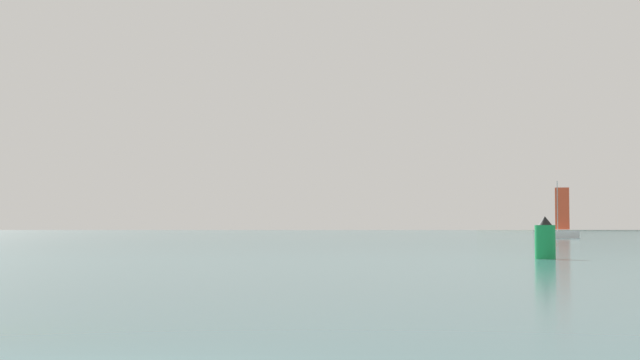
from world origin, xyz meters
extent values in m
cylinder|color=#19994C|center=(10.71, 44.09, 0.94)|extent=(1.14, 1.14, 1.89)
cone|color=black|center=(10.71, 44.09, 2.14)|extent=(0.80, 0.80, 0.50)
cube|color=white|center=(27.81, 157.84, 0.63)|extent=(7.39, 3.11, 1.25)
cylinder|color=#B2B2B7|center=(27.81, 157.84, 5.57)|extent=(0.16, 0.16, 8.64)
cube|color=#E54C2D|center=(28.60, 157.74, 5.14)|extent=(2.39, 0.36, 7.25)
camera|label=1|loc=(3.58, -10.13, 1.70)|focal=53.60mm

